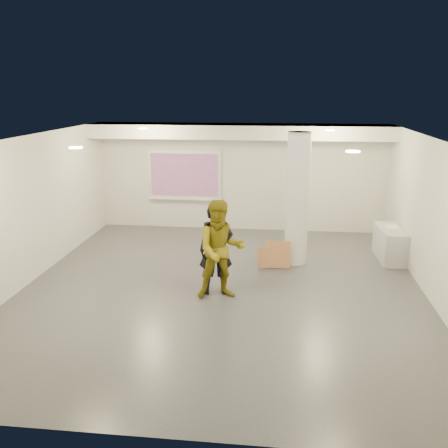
# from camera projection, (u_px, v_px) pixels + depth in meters

# --- Properties ---
(floor) EXTENTS (8.00, 9.00, 0.01)m
(floor) POSITION_uv_depth(u_px,v_px,m) (222.00, 289.00, 10.06)
(floor) COLOR #34373B
(floor) RESTS_ON ground
(ceiling) EXTENTS (8.00, 9.00, 0.01)m
(ceiling) POSITION_uv_depth(u_px,v_px,m) (222.00, 139.00, 9.27)
(ceiling) COLOR silver
(ceiling) RESTS_ON floor
(wall_back) EXTENTS (8.00, 0.01, 3.00)m
(wall_back) POSITION_uv_depth(u_px,v_px,m) (241.00, 177.00, 13.97)
(wall_back) COLOR silver
(wall_back) RESTS_ON floor
(wall_front) EXTENTS (8.00, 0.01, 3.00)m
(wall_front) POSITION_uv_depth(u_px,v_px,m) (171.00, 321.00, 5.35)
(wall_front) COLOR silver
(wall_front) RESTS_ON floor
(wall_left) EXTENTS (0.01, 9.00, 3.00)m
(wall_left) POSITION_uv_depth(u_px,v_px,m) (26.00, 211.00, 10.11)
(wall_left) COLOR silver
(wall_left) RESTS_ON floor
(wall_right) EXTENTS (0.01, 9.00, 3.00)m
(wall_right) POSITION_uv_depth(u_px,v_px,m) (436.00, 223.00, 9.21)
(wall_right) COLOR silver
(wall_right) RESTS_ON floor
(soffit_band) EXTENTS (8.00, 1.10, 0.36)m
(soffit_band) POSITION_uv_depth(u_px,v_px,m) (240.00, 131.00, 13.10)
(soffit_band) COLOR silver
(soffit_band) RESTS_ON ceiling
(downlight_nw) EXTENTS (0.22, 0.22, 0.02)m
(downlight_nw) POSITION_uv_depth(u_px,v_px,m) (143.00, 129.00, 11.91)
(downlight_nw) COLOR #FFD390
(downlight_nw) RESTS_ON ceiling
(downlight_ne) EXTENTS (0.22, 0.22, 0.02)m
(downlight_ne) POSITION_uv_depth(u_px,v_px,m) (330.00, 130.00, 11.42)
(downlight_ne) COLOR #FFD390
(downlight_ne) RESTS_ON ceiling
(downlight_sw) EXTENTS (0.22, 0.22, 0.02)m
(downlight_sw) POSITION_uv_depth(u_px,v_px,m) (76.00, 148.00, 8.08)
(downlight_sw) COLOR #FFD390
(downlight_sw) RESTS_ON ceiling
(downlight_se) EXTENTS (0.22, 0.22, 0.02)m
(downlight_se) POSITION_uv_depth(u_px,v_px,m) (353.00, 151.00, 7.59)
(downlight_se) COLOR #FFD390
(downlight_se) RESTS_ON ceiling
(column) EXTENTS (0.52, 0.52, 3.00)m
(column) POSITION_uv_depth(u_px,v_px,m) (297.00, 199.00, 11.22)
(column) COLOR silver
(column) RESTS_ON floor
(projection_screen) EXTENTS (2.10, 0.13, 1.42)m
(projection_screen) POSITION_uv_depth(u_px,v_px,m) (184.00, 175.00, 14.10)
(projection_screen) COLOR silver
(projection_screen) RESTS_ON wall_back
(credenza) EXTENTS (0.60, 1.32, 0.76)m
(credenza) POSITION_uv_depth(u_px,v_px,m) (390.00, 244.00, 11.70)
(credenza) COLOR #A2A5A8
(credenza) RESTS_ON floor
(papers_stack) EXTENTS (0.30, 0.38, 0.02)m
(papers_stack) POSITION_uv_depth(u_px,v_px,m) (392.00, 227.00, 11.68)
(papers_stack) COLOR white
(papers_stack) RESTS_ON credenza
(cardboard_back) EXTENTS (0.57, 0.22, 0.61)m
(cardboard_back) POSITION_uv_depth(u_px,v_px,m) (278.00, 254.00, 11.19)
(cardboard_back) COLOR #93633E
(cardboard_back) RESTS_ON floor
(cardboard_front) EXTENTS (0.45, 0.25, 0.48)m
(cardboard_front) POSITION_uv_depth(u_px,v_px,m) (267.00, 257.00, 11.20)
(cardboard_front) COLOR #93633E
(cardboard_front) RESTS_ON floor
(woman) EXTENTS (0.73, 0.55, 1.80)m
(woman) POSITION_uv_depth(u_px,v_px,m) (216.00, 249.00, 9.64)
(woman) COLOR black
(woman) RESTS_ON floor
(man) EXTENTS (1.08, 0.93, 1.92)m
(man) POSITION_uv_depth(u_px,v_px,m) (221.00, 250.00, 9.43)
(man) COLOR olive
(man) RESTS_ON floor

